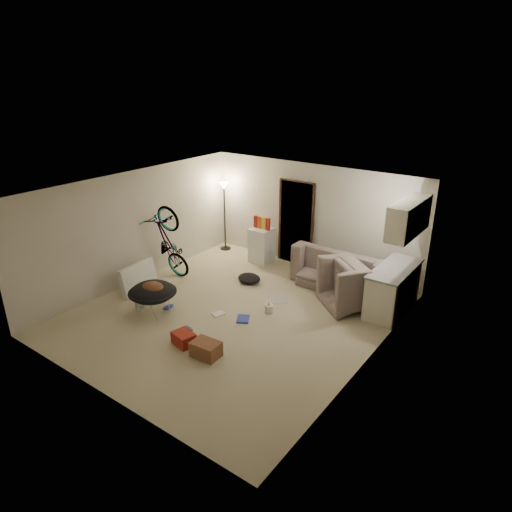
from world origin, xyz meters
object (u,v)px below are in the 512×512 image
Objects in this scene: saucer_chair at (153,296)px; mini_fridge at (261,245)px; drink_case_a at (206,349)px; juicer at (269,308)px; bicycle at (170,258)px; drink_case_b at (184,339)px; tv_box at (139,278)px; sofa at (342,272)px; kitchen_counter at (393,290)px; floor_lamp at (224,202)px; armchair at (358,289)px.

mini_fridge is at bearing 87.92° from saucer_chair.
drink_case_a is (1.66, -3.93, -0.29)m from mini_fridge.
saucer_chair is at bearing -142.60° from juicer.
juicer is at bearing -52.07° from mini_fridge.
mini_fridge is (1.16, 2.01, -0.04)m from bicycle.
drink_case_b is (1.11, -3.90, -0.31)m from mini_fridge.
saucer_chair is 1.16m from tv_box.
juicer is at bearing 11.88° from tv_box.
tv_box is (-3.43, -2.85, -0.00)m from sofa.
kitchen_counter reaches higher than sofa.
bicycle is at bearing 85.06° from tv_box.
drink_case_a is at bearing -54.12° from floor_lamp.
saucer_chair is (1.13, -3.56, -0.91)m from floor_lamp.
sofa is 2.09m from juicer.
bicycle is 3.81× the size of drink_case_a.
kitchen_counter reaches higher than mini_fridge.
saucer_chair is 1.99× the size of drink_case_a.
drink_case_a is (2.82, -0.99, -0.18)m from tv_box.
drink_case_b is (2.36, -4.00, -1.19)m from floor_lamp.
bicycle is 2.97m from drink_case_b.
sofa is at bearing 54.50° from saucer_chair.
armchair is 2.78× the size of drink_case_b.
bicycle reaches higher than armchair.
kitchen_counter is 1.61× the size of saucer_chair.
sofa is at bearing 84.90° from drink_case_b.
floor_lamp is 5.12m from drink_case_a.
kitchen_counter is 3.85× the size of drink_case_b.
drink_case_b is at bearing -27.78° from tv_box.
tv_box is 2.43× the size of drink_case_b.
drink_case_a is at bearing 80.72° from sofa.
kitchen_counter is at bearing 65.61° from drink_case_b.
kitchen_counter is 4.95m from bicycle.
tv_box is at bearing 39.46° from sofa.
floor_lamp reaches higher than tv_box.
bicycle reaches higher than saucer_chair.
floor_lamp is 4.37m from armchair.
drink_case_b is at bearing 99.38° from armchair.
tv_box is (0.00, -0.93, -0.16)m from bicycle.
kitchen_counter is 2.47m from juicer.
tv_box is at bearing 178.15° from bicycle.
kitchen_counter reaches higher than tv_box.
mini_fridge is (-3.57, 0.55, -0.01)m from kitchen_counter.
juicer is (1.80, 1.37, -0.29)m from saucer_chair.
armchair is 3.02m from mini_fridge.
tv_box is at bearing 153.39° from saucer_chair.
drink_case_b is 1.61× the size of juicer.
armchair is (4.19, -0.83, -0.95)m from floor_lamp.
drink_case_a is (2.92, -4.03, -1.17)m from floor_lamp.
drink_case_b is at bearing -126.36° from kitchen_counter.
bicycle is 1.91× the size of saucer_chair.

